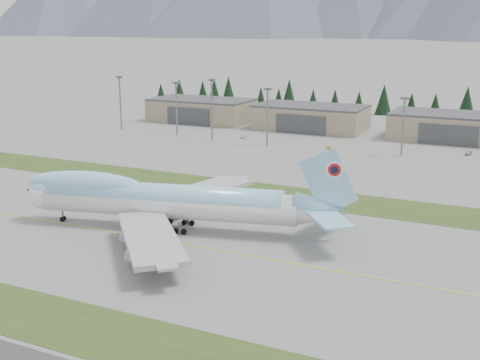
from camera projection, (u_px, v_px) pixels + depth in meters
The scene contains 13 objects.
ground at pixel (153, 239), 130.66m from camera, with size 7000.00×7000.00×0.00m, color slate.
grass_strip_near at pixel (23, 312), 97.38m from camera, with size 400.00×14.00×0.08m, color #324819.
grass_strip_far at pixel (241, 189), 170.07m from camera, with size 400.00×18.00×0.08m, color #324819.
taxiway_line_main at pixel (153, 239), 130.66m from camera, with size 400.00×0.40×0.02m, color yellow.
boeing_747_freighter at pixel (164, 200), 135.88m from camera, with size 78.11×65.47×20.51m.
hangar_left at pixel (202, 110), 289.47m from camera, with size 48.00×26.60×10.80m.
hangar_center at pixel (310, 117), 266.77m from camera, with size 48.00×26.60×10.80m.
hangar_right at pixel (452, 127), 242.00m from camera, with size 48.00×26.60×10.80m.
floodlight_masts at pixel (226, 101), 238.67m from camera, with size 125.77×8.02×24.53m.
service_vehicle_a at pixel (243, 138), 247.40m from camera, with size 1.58×3.92×1.34m, color silver.
service_vehicle_b at pixel (331, 149), 225.12m from camera, with size 1.27×3.62×1.19m, color gold.
service_vehicle_c at pixel (468, 155), 215.13m from camera, with size 1.89×4.65×1.35m, color #A2A2A7.
conifer_belt at pixel (378, 100), 313.21m from camera, with size 275.97×14.55×16.54m.
Camera 1 is at (69.78, -103.39, 45.19)m, focal length 45.00 mm.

